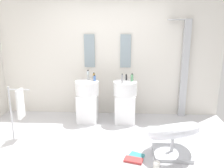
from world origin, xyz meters
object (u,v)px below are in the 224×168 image
at_px(towel_rack, 19,105).
at_px(soap_bottle_green, 132,78).
at_px(magazine_teal, 136,156).
at_px(soap_bottle_black, 126,77).
at_px(lounge_chair, 173,134).
at_px(shower_column, 184,67).
at_px(soap_bottle_grey, 122,79).
at_px(magazine_red, 133,160).
at_px(coffee_mug, 157,166).
at_px(soap_bottle_amber, 94,77).
at_px(pedestal_sink_left, 87,100).
at_px(soap_bottle_clear, 88,75).
at_px(pedestal_sink_right, 125,101).
at_px(soap_bottle_blue, 95,78).

bearing_deg(towel_rack, soap_bottle_green, 24.42).
relative_size(magazine_teal, soap_bottle_black, 1.76).
distance_m(lounge_chair, towel_rack, 2.56).
height_order(shower_column, towel_rack, shower_column).
height_order(magazine_teal, soap_bottle_grey, soap_bottle_grey).
bearing_deg(magazine_red, coffee_mug, -13.93).
xyz_separation_m(shower_column, coffee_mug, (-0.78, -2.01, -1.02)).
relative_size(lounge_chair, soap_bottle_amber, 6.48).
bearing_deg(pedestal_sink_left, coffee_mug, -53.33).
bearing_deg(magazine_red, pedestal_sink_left, 136.73).
bearing_deg(magazine_teal, pedestal_sink_left, 149.79).
distance_m(soap_bottle_green, soap_bottle_amber, 0.76).
relative_size(soap_bottle_black, soap_bottle_clear, 0.63).
xyz_separation_m(soap_bottle_black, soap_bottle_grey, (-0.08, -0.28, 0.03)).
relative_size(pedestal_sink_left, towel_rack, 1.00).
distance_m(shower_column, coffee_mug, 2.38).
height_order(coffee_mug, soap_bottle_green, soap_bottle_green).
height_order(shower_column, soap_bottle_green, shower_column).
xyz_separation_m(pedestal_sink_right, soap_bottle_green, (0.13, 0.03, 0.47)).
height_order(coffee_mug, soap_bottle_black, soap_bottle_black).
bearing_deg(shower_column, lounge_chair, -107.02).
relative_size(pedestal_sink_left, soap_bottle_grey, 5.08).
distance_m(shower_column, soap_bottle_green, 1.16).
bearing_deg(soap_bottle_blue, coffee_mug, -57.43).
bearing_deg(soap_bottle_clear, soap_bottle_green, -7.80).
distance_m(pedestal_sink_left, soap_bottle_black, 0.91).
xyz_separation_m(pedestal_sink_left, magazine_teal, (0.93, -1.33, -0.43)).
relative_size(towel_rack, coffee_mug, 8.90).
bearing_deg(soap_bottle_grey, coffee_mug, -71.15).
bearing_deg(magazine_teal, soap_bottle_grey, 125.87).
relative_size(soap_bottle_clear, soap_bottle_grey, 1.03).
xyz_separation_m(soap_bottle_clear, soap_bottle_grey, (0.70, -0.30, -0.00)).
bearing_deg(soap_bottle_blue, towel_rack, -143.61).
height_order(magazine_red, soap_bottle_black, soap_bottle_black).
xyz_separation_m(towel_rack, soap_bottle_grey, (1.73, 0.69, 0.31)).
bearing_deg(soap_bottle_green, lounge_chair, -64.53).
bearing_deg(magazine_red, magazine_teal, 82.78).
distance_m(magazine_red, soap_bottle_grey, 1.60).
relative_size(soap_bottle_amber, soap_bottle_black, 1.32).
bearing_deg(soap_bottle_green, towel_rack, -155.58).
relative_size(shower_column, magazine_red, 7.67).
bearing_deg(shower_column, soap_bottle_grey, -157.04).
height_order(soap_bottle_amber, soap_bottle_black, soap_bottle_amber).
bearing_deg(lounge_chair, magazine_red, -158.92).
distance_m(pedestal_sink_left, soap_bottle_blue, 0.48).
xyz_separation_m(towel_rack, magazine_teal, (1.97, -0.49, -0.60)).
bearing_deg(soap_bottle_grey, soap_bottle_clear, 156.71).
height_order(pedestal_sink_right, shower_column, shower_column).
height_order(pedestal_sink_left, soap_bottle_grey, soap_bottle_grey).
relative_size(magazine_teal, soap_bottle_clear, 1.10).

